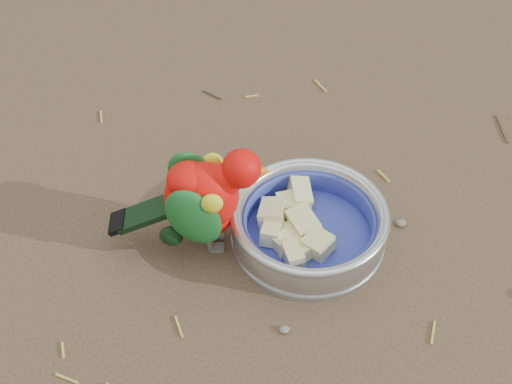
{
  "coord_description": "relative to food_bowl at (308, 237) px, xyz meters",
  "views": [
    {
      "loc": [
        -0.19,
        -0.6,
        0.76
      ],
      "look_at": [
        -0.11,
        0.07,
        0.08
      ],
      "focal_mm": 50.0,
      "sensor_mm": 36.0,
      "label": 1
    }
  ],
  "objects": [
    {
      "name": "fruit_wedges",
      "position": [
        -0.0,
        0.0,
        0.02
      ],
      "size": [
        0.13,
        0.13,
        0.03
      ],
      "primitive_type": null,
      "color": "beige",
      "rests_on": "food_bowl"
    },
    {
      "name": "ground_debris",
      "position": [
        0.07,
        -0.0,
        -0.01
      ],
      "size": [
        0.9,
        0.8,
        0.01
      ],
      "primitive_type": null,
      "color": "#AC9B4A",
      "rests_on": "ground"
    },
    {
      "name": "bowl_wall",
      "position": [
        0.0,
        0.0,
        0.03
      ],
      "size": [
        0.22,
        0.22,
        0.04
      ],
      "primitive_type": null,
      "color": "#B2B2BA",
      "rests_on": "food_bowl"
    },
    {
      "name": "food_bowl",
      "position": [
        0.0,
        0.0,
        0.0
      ],
      "size": [
        0.22,
        0.22,
        0.02
      ],
      "primitive_type": "cylinder",
      "color": "#B2B2BA",
      "rests_on": "ground"
    },
    {
      "name": "lory_parrot",
      "position": [
        -0.14,
        0.01,
        0.07
      ],
      "size": [
        0.21,
        0.11,
        0.16
      ],
      "primitive_type": null,
      "rotation": [
        0.0,
        0.0,
        -1.67
      ],
      "color": "red",
      "rests_on": "ground"
    },
    {
      "name": "ground",
      "position": [
        0.04,
        -0.04,
        -0.01
      ],
      "size": [
        60.0,
        60.0,
        0.0
      ],
      "primitive_type": "plane",
      "color": "#4D3A2A"
    }
  ]
}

